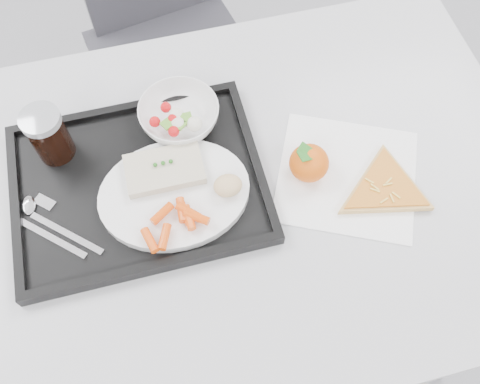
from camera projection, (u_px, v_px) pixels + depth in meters
room at (311, 96)px, 0.27m from camera, size 6.04×7.04×2.84m
table at (220, 209)px, 1.03m from camera, size 1.20×0.80×0.75m
chair at (168, 21)px, 1.47m from camera, size 0.49×0.49×0.93m
tray at (139, 184)px, 0.97m from camera, size 0.45×0.35×0.03m
dinner_plate at (174, 194)px, 0.95m from camera, size 0.27×0.27×0.02m
fish_fillet at (164, 169)px, 0.95m from camera, size 0.14×0.09×0.03m
bread_roll at (228, 185)px, 0.93m from camera, size 0.06×0.05×0.03m
salad_bowl at (179, 115)px, 1.01m from camera, size 0.15×0.15×0.05m
cola_glass at (48, 134)px, 0.95m from camera, size 0.07×0.07×0.11m
cutlery at (47, 222)px, 0.93m from camera, size 0.15×0.15×0.01m
napkin at (347, 176)px, 0.99m from camera, size 0.33×0.32×0.00m
tangerine at (309, 163)px, 0.96m from camera, size 0.09×0.09×0.07m
pizza_slice at (385, 188)px, 0.97m from camera, size 0.25×0.25×0.02m
carrot_pile at (177, 220)px, 0.90m from camera, size 0.12×0.09×0.02m
salad_contents at (177, 121)px, 0.99m from camera, size 0.10×0.08×0.02m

